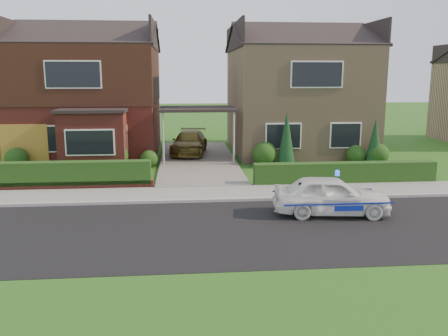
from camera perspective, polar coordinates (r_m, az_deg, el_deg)
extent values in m
plane|color=#1E5316|center=(13.77, -1.47, -7.51)|extent=(120.00, 120.00, 0.00)
cube|color=black|center=(13.77, -1.47, -7.51)|extent=(60.00, 6.00, 0.02)
cube|color=#9E9993|center=(16.66, -2.16, -3.95)|extent=(60.00, 0.16, 0.12)
cube|color=slate|center=(17.68, -2.34, -3.09)|extent=(60.00, 2.00, 0.10)
cube|color=#1E5316|center=(9.19, 0.66, -17.55)|extent=(60.00, 4.00, 0.01)
cube|color=#666059|center=(24.42, -3.15, 0.93)|extent=(3.80, 12.00, 0.12)
cube|color=maroon|center=(27.51, -15.73, 7.65)|extent=(7.20, 8.00, 5.80)
cube|color=white|center=(24.10, -20.95, 3.29)|extent=(1.80, 0.08, 1.30)
cube|color=white|center=(23.44, -13.47, 3.52)|extent=(1.60, 0.08, 1.30)
cube|color=white|center=(23.52, -17.70, 10.67)|extent=(2.60, 0.08, 1.30)
cube|color=black|center=(27.46, -15.89, 10.67)|extent=(7.26, 8.06, 2.90)
cube|color=maroon|center=(22.89, -15.49, 3.12)|extent=(3.00, 1.40, 2.70)
cube|color=black|center=(22.75, -15.68, 6.66)|extent=(3.20, 1.60, 0.14)
cube|color=#957A5B|center=(27.85, 8.68, 7.98)|extent=(7.20, 8.00, 5.80)
cube|color=white|center=(23.73, 7.15, 3.84)|extent=(1.80, 0.08, 1.30)
cube|color=white|center=(24.60, 14.40, 3.83)|extent=(1.60, 0.08, 1.30)
cube|color=white|center=(23.93, 11.11, 10.98)|extent=(2.60, 0.08, 1.30)
cube|color=black|center=(24.09, -3.22, 7.12)|extent=(3.80, 3.00, 0.14)
cylinder|color=gray|center=(22.84, -7.33, 3.42)|extent=(0.10, 0.10, 2.70)
cylinder|color=gray|center=(22.96, 1.19, 3.55)|extent=(0.10, 0.10, 2.70)
cube|color=olive|center=(24.38, -22.86, 2.40)|extent=(2.20, 0.10, 2.10)
cube|color=maroon|center=(19.44, -19.87, -2.05)|extent=(7.70, 0.25, 0.36)
cube|color=#183912|center=(19.63, -19.73, -2.46)|extent=(7.50, 0.55, 0.90)
cube|color=#183912|center=(20.02, 14.31, -1.88)|extent=(7.50, 0.55, 0.80)
sphere|color=#183912|center=(24.10, -23.67, 1.01)|extent=(1.08, 1.08, 1.08)
sphere|color=#183912|center=(22.85, -13.09, 1.47)|extent=(1.32, 1.32, 1.32)
sphere|color=#183912|center=(23.02, -9.02, 1.09)|extent=(0.84, 0.84, 0.84)
sphere|color=#183912|center=(23.09, 4.94, 1.67)|extent=(1.20, 1.20, 1.20)
sphere|color=#183912|center=(24.43, 15.59, 1.54)|extent=(0.96, 0.96, 0.96)
sphere|color=#183912|center=(24.52, 18.03, 1.57)|extent=(1.08, 1.08, 1.08)
cone|color=black|center=(22.99, 7.52, 3.34)|extent=(0.90, 0.90, 2.60)
cone|color=black|center=(24.36, 17.67, 2.87)|extent=(0.90, 0.90, 2.20)
imported|color=silver|center=(15.45, 12.77, -3.29)|extent=(1.88, 3.81, 1.25)
sphere|color=#193FF2|center=(15.34, 13.53, -0.71)|extent=(0.17, 0.17, 0.17)
cube|color=navy|center=(14.78, 13.64, -4.19)|extent=(3.38, 0.02, 0.05)
cube|color=navy|center=(16.14, 11.96, -2.80)|extent=(3.38, 0.02, 0.05)
ellipsoid|color=black|center=(15.01, 9.19, -2.55)|extent=(0.22, 0.17, 0.21)
sphere|color=white|center=(14.96, 9.30, -2.64)|extent=(0.11, 0.11, 0.11)
sphere|color=black|center=(14.96, 9.30, -2.05)|extent=(0.13, 0.13, 0.13)
cone|color=black|center=(14.94, 9.13, -1.80)|extent=(0.04, 0.04, 0.05)
cone|color=black|center=(14.97, 9.46, -1.79)|extent=(0.04, 0.04, 0.05)
imported|color=brown|center=(26.08, -4.19, 3.08)|extent=(2.27, 4.43, 1.23)
imported|color=gray|center=(21.53, -24.12, -0.55)|extent=(0.49, 0.42, 0.78)
imported|color=gray|center=(20.64, -13.89, -0.49)|extent=(0.49, 0.48, 0.69)
imported|color=gray|center=(22.78, -15.85, 0.65)|extent=(0.63, 0.63, 0.81)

